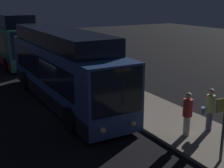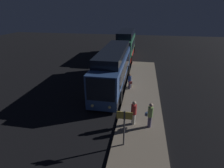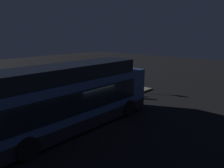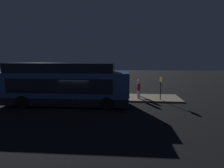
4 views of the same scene
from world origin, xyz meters
name	(u,v)px [view 3 (image 3 of 4)]	position (x,y,z in m)	size (l,w,h in m)	color
ground	(88,123)	(0.00, 0.00, 0.00)	(80.00, 80.00, 0.00)	black
platform	(59,110)	(0.00, 3.21, 0.07)	(20.00, 3.23, 0.14)	gray
bus_lead	(71,100)	(-1.16, 0.16, 1.75)	(11.41, 2.77, 3.86)	#33518C
passenger_boarding	(68,102)	(-0.06, 1.97, 1.00)	(0.58, 0.49, 1.58)	#4C476B
passenger_waiting	(115,85)	(5.65, 2.72, 1.11)	(0.53, 0.53, 1.78)	silver
passenger_with_bags	(107,82)	(5.79, 3.80, 1.14)	(0.59, 0.59, 1.82)	#4C476B
suitcase	(62,111)	(-0.55, 2.06, 0.46)	(0.38, 0.19, 0.88)	beige
sign_post	(134,76)	(7.80, 2.29, 1.65)	(0.10, 0.87, 2.31)	#4C4C51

